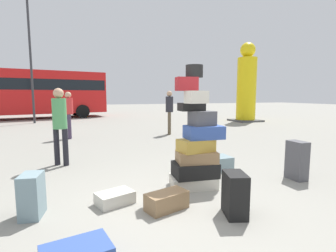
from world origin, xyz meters
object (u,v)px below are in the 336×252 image
object	(u,v)px
suitcase_slate_foreground_far	(215,163)
parked_bus	(29,91)
suitcase_slate_foreground_near	(32,195)
yellow_dummy_statue	(246,87)
suitcase_black_behind_tower	(235,194)
suitcase_cream_white_trunk	(115,198)
suitcase_charcoal_upright_blue	(297,160)
person_bearded_onlooker	(69,111)
suitcase_tower	(196,146)
person_passerby_in_red	(60,120)
person_tourist_with_camera	(169,108)
suitcase_brown_left_side	(167,201)
lamp_post	(30,41)

from	to	relation	value
suitcase_slate_foreground_far	parked_bus	bearing A→B (deg)	110.24
suitcase_slate_foreground_near	yellow_dummy_statue	bearing A→B (deg)	51.86
suitcase_black_behind_tower	parked_bus	distance (m)	17.26
suitcase_cream_white_trunk	parked_bus	world-z (taller)	parked_bus
parked_bus	suitcase_charcoal_upright_blue	bearing A→B (deg)	-77.71
suitcase_slate_foreground_near	suitcase_charcoal_upright_blue	bearing A→B (deg)	9.26
suitcase_charcoal_upright_blue	person_bearded_onlooker	size ratio (longest dim) A/B	0.43
suitcase_tower	person_bearded_onlooker	xyz separation A→B (m)	(-2.13, 5.98, 0.30)
suitcase_cream_white_trunk	person_passerby_in_red	bearing A→B (deg)	89.24
person_tourist_with_camera	parked_bus	distance (m)	11.61
suitcase_charcoal_upright_blue	suitcase_brown_left_side	world-z (taller)	suitcase_charcoal_upright_blue
suitcase_brown_left_side	suitcase_tower	bearing A→B (deg)	23.99
suitcase_slate_foreground_near	suitcase_slate_foreground_far	distance (m)	3.47
person_passerby_in_red	lamp_post	size ratio (longest dim) A/B	0.25
suitcase_tower	lamp_post	bearing A→B (deg)	108.52
parked_bus	yellow_dummy_statue	bearing A→B (deg)	-37.76
yellow_dummy_statue	parked_bus	bearing A→B (deg)	153.03
suitcase_charcoal_upright_blue	suitcase_slate_foreground_near	distance (m)	4.41
suitcase_tower	suitcase_cream_white_trunk	size ratio (longest dim) A/B	4.02
person_bearded_onlooker	lamp_post	bearing A→B (deg)	-160.79
suitcase_cream_white_trunk	lamp_post	xyz separation A→B (m)	(-2.67, 12.43, 4.38)
person_passerby_in_red	suitcase_charcoal_upright_blue	bearing A→B (deg)	0.80
person_passerby_in_red	person_bearded_onlooker	bearing A→B (deg)	120.45
suitcase_brown_left_side	person_passerby_in_red	xyz separation A→B (m)	(-1.46, 2.92, 0.90)
suitcase_slate_foreground_far	lamp_post	world-z (taller)	lamp_post
suitcase_black_behind_tower	parked_bus	bearing A→B (deg)	123.22
person_passerby_in_red	parked_bus	size ratio (longest dim) A/B	0.17
suitcase_slate_foreground_far	person_passerby_in_red	bearing A→B (deg)	153.56
suitcase_brown_left_side	person_passerby_in_red	world-z (taller)	person_passerby_in_red
suitcase_slate_foreground_near	parked_bus	size ratio (longest dim) A/B	0.06
suitcase_black_behind_tower	yellow_dummy_statue	size ratio (longest dim) A/B	0.12
person_bearded_onlooker	person_passerby_in_red	xyz separation A→B (m)	(-0.11, -3.74, 0.01)
suitcase_brown_left_side	person_tourist_with_camera	bearing A→B (deg)	52.47
suitcase_charcoal_upright_blue	parked_bus	size ratio (longest dim) A/B	0.07
suitcase_slate_foreground_near	person_bearded_onlooker	distance (m)	6.31
suitcase_charcoal_upright_blue	suitcase_slate_foreground_near	xyz separation A→B (m)	(-4.41, 0.01, -0.08)
suitcase_tower	suitcase_slate_foreground_near	xyz separation A→B (m)	(-2.48, -0.28, -0.43)
suitcase_tower	suitcase_cream_white_trunk	distance (m)	1.57
suitcase_tower	person_tourist_with_camera	size ratio (longest dim) A/B	1.19
person_tourist_with_camera	yellow_dummy_statue	xyz separation A→B (m)	(6.11, 3.34, 1.03)
suitcase_tower	person_bearded_onlooker	size ratio (longest dim) A/B	1.22
suitcase_charcoal_upright_blue	person_tourist_with_camera	world-z (taller)	person_tourist_with_camera
suitcase_cream_white_trunk	person_bearded_onlooker	bearing A→B (deg)	77.52
suitcase_tower	person_tourist_with_camera	xyz separation A→B (m)	(1.61, 5.70, 0.33)
yellow_dummy_statue	suitcase_slate_foreground_near	bearing A→B (deg)	-137.59
suitcase_tower	suitcase_slate_foreground_near	distance (m)	2.53
suitcase_brown_left_side	yellow_dummy_statue	size ratio (longest dim) A/B	0.12
parked_bus	person_bearded_onlooker	bearing A→B (deg)	-85.23
suitcase_cream_white_trunk	person_bearded_onlooker	size ratio (longest dim) A/B	0.30
parked_bus	suitcase_slate_foreground_near	bearing A→B (deg)	-92.55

